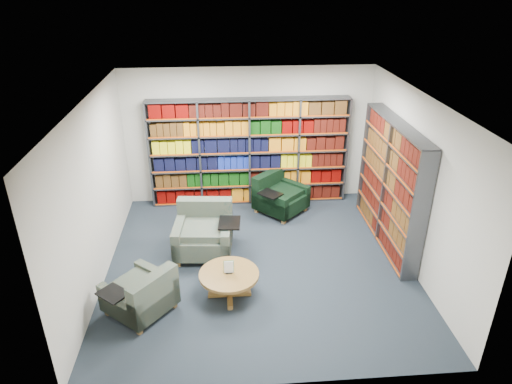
{
  "coord_description": "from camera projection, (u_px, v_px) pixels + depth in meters",
  "views": [
    {
      "loc": [
        -0.56,
        -6.35,
        4.46
      ],
      "look_at": [
        0.0,
        0.6,
        1.05
      ],
      "focal_mm": 32.0,
      "sensor_mm": 36.0,
      "label": 1
    }
  ],
  "objects": [
    {
      "name": "chair_green_right",
      "position": [
        278.0,
        197.0,
        9.25
      ],
      "size": [
        1.2,
        1.2,
        0.78
      ],
      "color": "black",
      "rests_on": "ground"
    },
    {
      "name": "coffee_table",
      "position": [
        229.0,
        278.0,
        6.78
      ],
      "size": [
        0.89,
        0.89,
        0.63
      ],
      "color": "olive",
      "rests_on": "ground"
    },
    {
      "name": "bookshelf_right",
      "position": [
        390.0,
        185.0,
        7.91
      ],
      "size": [
        0.28,
        2.5,
        2.2
      ],
      "color": "#47494F",
      "rests_on": "ground"
    },
    {
      "name": "bookshelf_back",
      "position": [
        249.0,
        153.0,
        9.3
      ],
      "size": [
        4.0,
        0.28,
        2.2
      ],
      "color": "#47494F",
      "rests_on": "ground"
    },
    {
      "name": "chair_teal_front",
      "position": [
        143.0,
        296.0,
        6.45
      ],
      "size": [
        1.14,
        1.14,
        0.74
      ],
      "color": "#072831",
      "rests_on": "ground"
    },
    {
      "name": "chair_teal_left",
      "position": [
        204.0,
        233.0,
        7.91
      ],
      "size": [
        1.17,
        1.03,
        0.87
      ],
      "color": "#072831",
      "rests_on": "ground"
    },
    {
      "name": "room_shell",
      "position": [
        259.0,
        189.0,
        7.07
      ],
      "size": [
        5.02,
        5.02,
        2.82
      ],
      "color": "black",
      "rests_on": "ground"
    }
  ]
}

